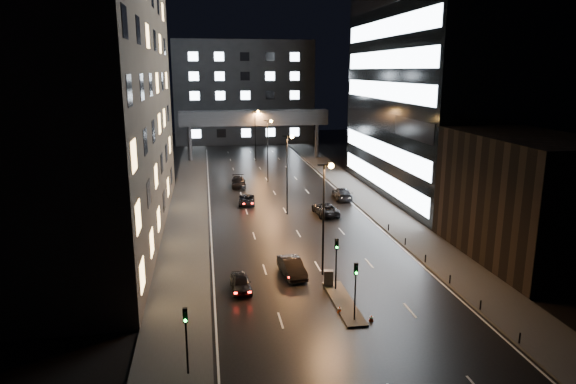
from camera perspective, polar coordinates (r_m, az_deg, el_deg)
name	(u,v)px	position (r m, az deg, el deg)	size (l,w,h in m)	color
ground	(274,193)	(76.80, -1.52, -0.08)	(160.00, 160.00, 0.00)	black
sidewalk_left	(189,204)	(71.32, -10.97, -1.32)	(5.00, 110.00, 0.15)	#383533
sidewalk_right	(365,197)	(74.74, 8.54, -0.55)	(5.00, 110.00, 0.15)	#383533
building_left	(80,49)	(59.40, -22.14, 14.49)	(15.00, 48.00, 40.00)	#2D2319
building_right_low	(526,198)	(53.77, 24.96, -0.64)	(10.00, 18.00, 12.00)	black
building_right_glass	(454,36)	(78.41, 18.00, 16.14)	(20.00, 36.00, 45.00)	black
building_far	(243,92)	(132.51, -5.01, 11.01)	(34.00, 14.00, 25.00)	#333335
skybridge	(254,119)	(104.94, -3.78, 8.14)	(30.00, 3.00, 10.00)	#333335
median_island	(343,302)	(41.47, 6.18, -12.11)	(1.60, 8.00, 0.15)	#383533
traffic_signal_near	(336,255)	(42.51, 5.39, -7.02)	(0.28, 0.34, 4.40)	black
traffic_signal_far	(356,282)	(37.60, 7.52, -9.88)	(0.28, 0.34, 4.40)	black
traffic_signal_corner	(186,331)	(31.78, -11.26, -14.91)	(0.28, 0.34, 4.40)	black
bollard_row	(437,269)	(48.51, 16.22, -8.22)	(0.12, 25.12, 0.90)	black
streetlight_near	(325,204)	(44.70, 4.19, -1.39)	(1.45, 0.50, 10.15)	black
streetlight_mid_a	(288,164)	(63.87, 0.05, 3.13)	(1.45, 0.50, 10.15)	black
streetlight_mid_b	(268,142)	(83.43, -2.18, 5.54)	(1.45, 0.50, 10.15)	black
streetlight_far	(256,129)	(103.16, -3.57, 7.02)	(1.45, 0.50, 10.15)	black
car_away_a	(241,283)	(43.44, -5.27, -10.00)	(1.58, 3.93, 1.34)	black
car_away_b	(292,267)	(46.17, 0.44, -8.33)	(1.66, 4.76, 1.57)	black
car_away_c	(247,200)	(69.99, -4.61, -0.92)	(2.11, 4.58, 1.27)	black
car_away_d	(239,182)	(80.88, -5.51, 1.11)	(2.16, 5.32, 1.54)	black
car_toward_a	(325,209)	(65.11, 4.16, -1.89)	(2.53, 5.49, 1.53)	black
car_toward_b	(342,193)	(73.24, 6.04, -0.17)	(2.26, 5.57, 1.62)	black
utility_cabinet	(329,278)	(44.05, 4.53, -9.47)	(0.77, 0.50, 1.29)	#48484A
cone_a	(339,309)	(39.91, 5.74, -12.84)	(0.38, 0.38, 0.56)	#D53D0B
cone_b	(371,318)	(39.06, 9.24, -13.64)	(0.37, 0.37, 0.48)	red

